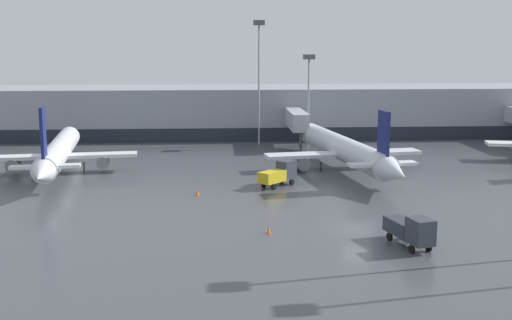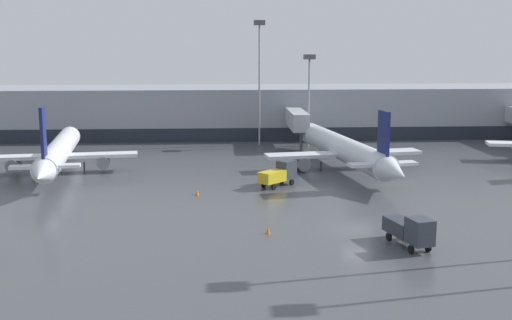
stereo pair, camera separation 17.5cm
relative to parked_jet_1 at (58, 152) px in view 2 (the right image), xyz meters
name	(u,v)px [view 2 (the right image)]	position (x,y,z in m)	size (l,w,h in m)	color
ground_plane	(357,229)	(33.70, -27.85, -2.84)	(320.00, 320.00, 0.00)	#424449
terminal_building	(288,111)	(34.05, 33.95, 1.65)	(160.00, 31.56, 9.00)	gray
parked_jet_1	(58,152)	(0.00, 0.00, 0.00)	(20.52, 35.23, 9.95)	silver
parked_jet_2	(344,149)	(38.04, 0.89, -0.17)	(21.89, 38.62, 9.27)	silver
service_truck_2	(279,173)	(28.22, -9.30, -1.30)	(5.03, 5.01, 2.92)	gold
service_truck_3	(410,229)	(36.98, -33.25, -1.33)	(3.10, 6.05, 2.84)	#2D333D
traffic_cone_0	(197,192)	(18.52, -13.41, -2.52)	(0.45, 0.45, 0.64)	orange
traffic_cone_3	(268,230)	(25.36, -28.75, -2.52)	(0.40, 0.40, 0.64)	orange
apron_light_mast_1	(259,49)	(27.91, 22.87, 13.17)	(1.80, 1.80, 20.62)	gray
apron_light_mast_3	(309,72)	(36.01, 21.15, 9.36)	(1.80, 1.80, 15.11)	gray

